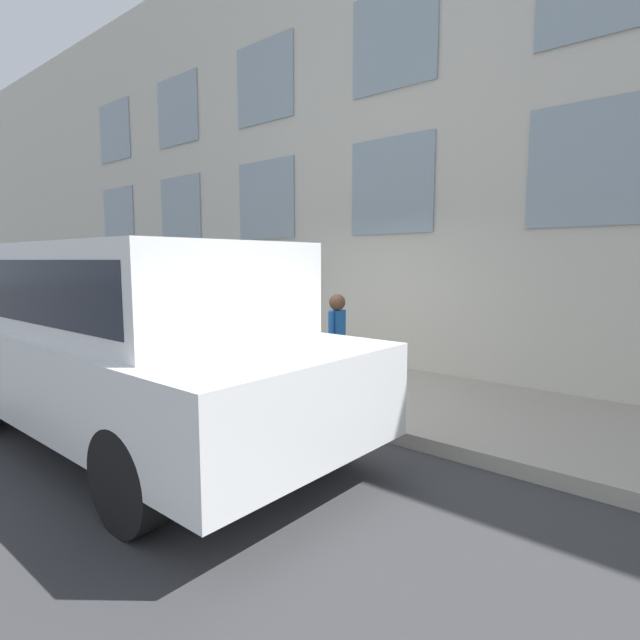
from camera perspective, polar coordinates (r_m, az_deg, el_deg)
ground_plane at (r=6.13m, az=-5.28°, el=-10.33°), size 80.00×80.00×0.00m
sidewalk at (r=7.03m, az=2.20°, el=-7.46°), size 2.54×60.00×0.14m
building_facade at (r=8.22m, az=8.90°, el=20.99°), size 0.33×40.00×7.65m
fire_hydrant at (r=6.38m, az=-1.89°, el=-5.03°), size 0.33×0.45×0.69m
person at (r=6.13m, az=1.96°, el=-1.69°), size 0.30×0.20×1.26m
parked_truck_white_near at (r=5.21m, az=-20.40°, el=-1.30°), size 2.06×5.01×1.96m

